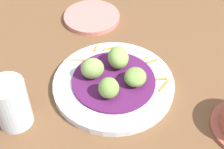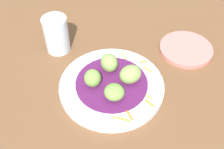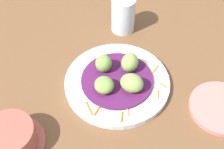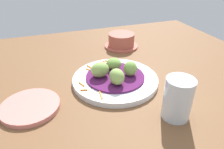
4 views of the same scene
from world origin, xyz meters
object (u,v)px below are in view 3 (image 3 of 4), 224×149
at_px(guac_scoop_center, 132,83).
at_px(water_glass, 123,15).
at_px(guac_scoop_right, 130,62).
at_px(guac_scoop_back, 104,63).
at_px(terracotta_bowl, 11,138).
at_px(side_plate_small, 221,108).
at_px(guac_scoop_left, 104,85).
at_px(main_plate, 117,82).

distance_m(guac_scoop_center, water_glass, 0.24).
xyz_separation_m(guac_scoop_center, guac_scoop_right, (0.05, 0.03, 0.00)).
height_order(guac_scoop_right, guac_scoop_back, guac_scoop_right).
bearing_deg(terracotta_bowl, guac_scoop_right, -24.04).
xyz_separation_m(guac_scoop_back, side_plate_small, (0.04, -0.29, -0.04)).
distance_m(guac_scoop_back, side_plate_small, 0.29).
height_order(guac_scoop_left, guac_scoop_right, guac_scoop_right).
relative_size(guac_scoop_right, terracotta_bowl, 0.36).
xyz_separation_m(main_plate, guac_scoop_right, (0.04, -0.01, 0.04)).
bearing_deg(water_glass, guac_scoop_center, -148.47).
xyz_separation_m(guac_scoop_right, guac_scoop_back, (-0.03, 0.05, -0.00)).
xyz_separation_m(main_plate, water_glass, (0.19, 0.08, 0.04)).
bearing_deg(side_plate_small, main_plate, 100.98).
xyz_separation_m(terracotta_bowl, water_glass, (0.44, -0.04, 0.02)).
distance_m(guac_scoop_center, guac_scoop_right, 0.06).
xyz_separation_m(main_plate, guac_scoop_left, (-0.04, 0.01, 0.03)).
bearing_deg(side_plate_small, guac_scoop_right, 90.99).
bearing_deg(guac_scoop_back, guac_scoop_right, -59.86).
relative_size(guac_scoop_back, water_glass, 0.44).
height_order(guac_scoop_center, water_glass, water_glass).
bearing_deg(terracotta_bowl, water_glass, -4.78).
height_order(guac_scoop_left, guac_scoop_back, guac_scoop_back).
height_order(guac_scoop_back, water_glass, water_glass).
distance_m(main_plate, water_glass, 0.21).
relative_size(main_plate, guac_scoop_back, 5.74).
distance_m(guac_scoop_right, side_plate_small, 0.23).
bearing_deg(terracotta_bowl, guac_scoop_center, -34.40).
relative_size(side_plate_small, terracotta_bowl, 1.08).
bearing_deg(guac_scoop_left, side_plate_small, -70.47).
xyz_separation_m(guac_scoop_left, terracotta_bowl, (-0.20, 0.11, -0.01)).
xyz_separation_m(main_plate, guac_scoop_center, (-0.01, -0.04, 0.04)).
distance_m(side_plate_small, water_glass, 0.36).
distance_m(guac_scoop_right, guac_scoop_back, 0.06).
xyz_separation_m(main_plate, terracotta_bowl, (-0.25, 0.12, 0.02)).
height_order(side_plate_small, water_glass, water_glass).
bearing_deg(guac_scoop_right, terracotta_bowl, 155.96).
height_order(main_plate, water_glass, water_glass).
bearing_deg(guac_scoop_right, guac_scoop_left, 165.14).
height_order(side_plate_small, terracotta_bowl, terracotta_bowl).
bearing_deg(terracotta_bowl, guac_scoop_left, -27.60).
distance_m(main_plate, guac_scoop_right, 0.06).
bearing_deg(side_plate_small, guac_scoop_back, 97.11).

